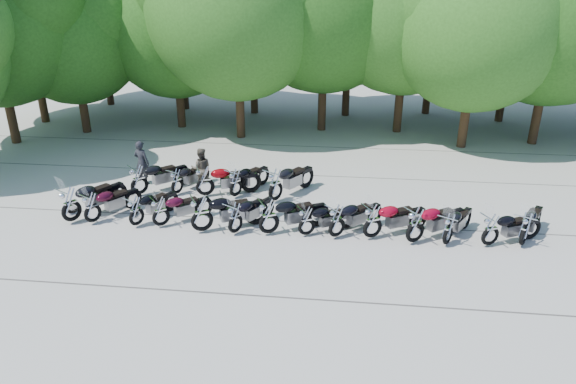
# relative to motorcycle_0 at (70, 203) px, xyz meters

# --- Properties ---
(ground) EXTENTS (90.00, 90.00, 0.00)m
(ground) POSITION_rel_motorcycle_0_xyz_m (7.27, -0.61, -0.72)
(ground) COLOR #9C968D
(ground) RESTS_ON ground
(tree_0) EXTENTS (7.50, 7.50, 9.21)m
(tree_0) POSITION_rel_motorcycle_0_xyz_m (-8.15, 12.37, 4.73)
(tree_0) COLOR #3A2614
(tree_0) RESTS_ON ground
(tree_1) EXTENTS (6.97, 6.97, 8.55)m
(tree_1) POSITION_rel_motorcycle_0_xyz_m (-4.77, 10.63, 4.34)
(tree_1) COLOR #3A2614
(tree_1) RESTS_ON ground
(tree_2) EXTENTS (7.31, 7.31, 8.97)m
(tree_2) POSITION_rel_motorcycle_0_xyz_m (0.02, 12.23, 4.59)
(tree_2) COLOR #3A2614
(tree_2) RESTS_ON ground
(tree_3) EXTENTS (8.70, 8.70, 10.67)m
(tree_3) POSITION_rel_motorcycle_0_xyz_m (3.70, 10.63, 5.60)
(tree_3) COLOR #3A2614
(tree_3) RESTS_ON ground
(tree_4) EXTENTS (9.13, 9.13, 11.20)m
(tree_4) POSITION_rel_motorcycle_0_xyz_m (7.81, 12.48, 5.92)
(tree_4) COLOR #3A2614
(tree_4) RESTS_ON ground
(tree_5) EXTENTS (9.04, 9.04, 11.10)m
(tree_5) POSITION_rel_motorcycle_0_xyz_m (11.89, 12.60, 5.85)
(tree_5) COLOR #3A2614
(tree_5) RESTS_ON ground
(tree_6) EXTENTS (8.00, 8.00, 9.82)m
(tree_6) POSITION_rel_motorcycle_0_xyz_m (14.83, 10.21, 5.09)
(tree_6) COLOR #3A2614
(tree_6) RESTS_ON ground
(tree_7) EXTENTS (8.79, 8.79, 10.79)m
(tree_7) POSITION_rel_motorcycle_0_xyz_m (18.48, 11.18, 5.67)
(tree_7) COLOR #3A2614
(tree_7) RESTS_ON ground
(tree_9) EXTENTS (7.59, 7.59, 9.32)m
(tree_9) POSITION_rel_motorcycle_0_xyz_m (-6.26, 16.98, 4.80)
(tree_9) COLOR #3A2614
(tree_9) RESTS_ON ground
(tree_10) EXTENTS (7.78, 7.78, 9.55)m
(tree_10) POSITION_rel_motorcycle_0_xyz_m (-1.02, 16.36, 4.94)
(tree_10) COLOR #3A2614
(tree_10) RESTS_ON ground
(tree_11) EXTENTS (7.56, 7.56, 9.28)m
(tree_11) POSITION_rel_motorcycle_0_xyz_m (3.51, 15.82, 4.78)
(tree_11) COLOR #3A2614
(tree_11) RESTS_ON ground
(tree_12) EXTENTS (7.88, 7.88, 9.67)m
(tree_12) POSITION_rel_motorcycle_0_xyz_m (9.07, 15.86, 5.01)
(tree_12) COLOR #3A2614
(tree_12) RESTS_ON ground
(tree_13) EXTENTS (8.31, 8.31, 10.20)m
(tree_13) POSITION_rel_motorcycle_0_xyz_m (13.96, 16.87, 5.32)
(tree_13) COLOR #3A2614
(tree_13) RESTS_ON ground
(tree_14) EXTENTS (8.02, 8.02, 9.84)m
(tree_14) POSITION_rel_motorcycle_0_xyz_m (17.95, 15.49, 5.11)
(tree_14) COLOR #3A2614
(tree_14) RESTS_ON ground
(motorcycle_0) EXTENTS (1.94, 2.59, 1.44)m
(motorcycle_0) POSITION_rel_motorcycle_0_xyz_m (0.00, 0.00, 0.00)
(motorcycle_0) COLOR black
(motorcycle_0) RESTS_ON ground
(motorcycle_1) EXTENTS (1.75, 2.23, 1.25)m
(motorcycle_1) POSITION_rel_motorcycle_0_xyz_m (0.73, 0.02, -0.09)
(motorcycle_1) COLOR black
(motorcycle_1) RESTS_ON ground
(motorcycle_2) EXTENTS (1.57, 2.17, 1.20)m
(motorcycle_2) POSITION_rel_motorcycle_0_xyz_m (2.29, -0.04, -0.12)
(motorcycle_2) COLOR black
(motorcycle_2) RESTS_ON ground
(motorcycle_3) EXTENTS (2.05, 1.86, 1.20)m
(motorcycle_3) POSITION_rel_motorcycle_0_xyz_m (3.12, 0.01, -0.12)
(motorcycle_3) COLOR #3A0719
(motorcycle_3) RESTS_ON ground
(motorcycle_4) EXTENTS (2.64, 1.86, 1.45)m
(motorcycle_4) POSITION_rel_motorcycle_0_xyz_m (4.59, -0.24, 0.00)
(motorcycle_4) COLOR black
(motorcycle_4) RESTS_ON ground
(motorcycle_5) EXTENTS (1.70, 2.20, 1.23)m
(motorcycle_5) POSITION_rel_motorcycle_0_xyz_m (5.68, -0.21, -0.10)
(motorcycle_5) COLOR black
(motorcycle_5) RESTS_ON ground
(motorcycle_6) EXTENTS (2.49, 1.82, 1.38)m
(motorcycle_6) POSITION_rel_motorcycle_0_xyz_m (6.78, -0.15, -0.03)
(motorcycle_6) COLOR black
(motorcycle_6) RESTS_ON ground
(motorcycle_7) EXTENTS (2.08, 1.53, 1.15)m
(motorcycle_7) POSITION_rel_motorcycle_0_xyz_m (7.99, -0.11, -0.14)
(motorcycle_7) COLOR black
(motorcycle_7) RESTS_ON ground
(motorcycle_8) EXTENTS (2.13, 2.05, 1.28)m
(motorcycle_8) POSITION_rel_motorcycle_0_xyz_m (8.95, -0.13, -0.08)
(motorcycle_8) COLOR black
(motorcycle_8) RESTS_ON ground
(motorcycle_9) EXTENTS (2.41, 1.79, 1.33)m
(motorcycle_9) POSITION_rel_motorcycle_0_xyz_m (10.08, -0.07, -0.05)
(motorcycle_9) COLOR maroon
(motorcycle_9) RESTS_ON ground
(motorcycle_10) EXTENTS (2.42, 2.00, 1.38)m
(motorcycle_10) POSITION_rel_motorcycle_0_xyz_m (11.38, -0.23, -0.03)
(motorcycle_10) COLOR maroon
(motorcycle_10) RESTS_ON ground
(motorcycle_11) EXTENTS (1.66, 2.13, 1.19)m
(motorcycle_11) POSITION_rel_motorcycle_0_xyz_m (12.38, -0.22, -0.12)
(motorcycle_11) COLOR black
(motorcycle_11) RESTS_ON ground
(motorcycle_12) EXTENTS (2.25, 1.54, 1.23)m
(motorcycle_12) POSITION_rel_motorcycle_0_xyz_m (13.67, -0.16, -0.10)
(motorcycle_12) COLOR black
(motorcycle_12) RESTS_ON ground
(motorcycle_13) EXTENTS (1.71, 2.25, 1.25)m
(motorcycle_13) POSITION_rel_motorcycle_0_xyz_m (14.71, -0.01, -0.09)
(motorcycle_13) COLOR black
(motorcycle_13) RESTS_ON ground
(motorcycle_14) EXTENTS (2.25, 2.27, 1.38)m
(motorcycle_14) POSITION_rel_motorcycle_0_xyz_m (1.40, 2.50, -0.03)
(motorcycle_14) COLOR black
(motorcycle_14) RESTS_ON ground
(motorcycle_15) EXTENTS (1.48, 2.13, 1.17)m
(motorcycle_15) POSITION_rel_motorcycle_0_xyz_m (2.79, 2.76, -0.13)
(motorcycle_15) COLOR black
(motorcycle_15) RESTS_ON ground
(motorcycle_16) EXTENTS (2.54, 1.58, 1.38)m
(motorcycle_16) POSITION_rel_motorcycle_0_xyz_m (3.92, 2.67, -0.03)
(motorcycle_16) COLOR #790409
(motorcycle_16) RESTS_ON ground
(motorcycle_17) EXTENTS (1.71, 2.28, 1.27)m
(motorcycle_17) POSITION_rel_motorcycle_0_xyz_m (5.08, 2.75, -0.09)
(motorcycle_17) COLOR black
(motorcycle_17) RESTS_ON ground
(motorcycle_18) EXTENTS (2.05, 2.57, 1.45)m
(motorcycle_18) POSITION_rel_motorcycle_0_xyz_m (6.63, 2.50, 0.00)
(motorcycle_18) COLOR black
(motorcycle_18) RESTS_ON ground
(rider_0) EXTENTS (0.75, 0.59, 1.81)m
(rider_0) POSITION_rel_motorcycle_0_xyz_m (1.07, 3.73, 0.18)
(rider_0) COLOR black
(rider_0) RESTS_ON ground
(rider_1) EXTENTS (0.91, 0.77, 1.65)m
(rider_1) POSITION_rel_motorcycle_0_xyz_m (3.55, 3.54, 0.10)
(rider_1) COLOR brown
(rider_1) RESTS_ON ground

